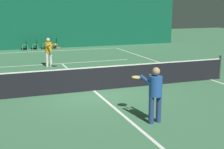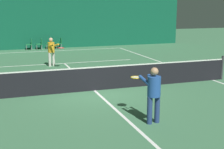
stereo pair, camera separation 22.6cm
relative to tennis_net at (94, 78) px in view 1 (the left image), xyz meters
name	(u,v)px [view 1 (the left image)]	position (x,y,z in m)	size (l,w,h in m)	color
ground_plane	(94,91)	(0.00, 0.00, -0.51)	(60.00, 60.00, 0.00)	#3D704C
backdrop_curtain	(42,19)	(0.00, 13.60, 1.79)	(23.00, 0.12, 4.61)	#0F5138
court_line_baseline_far	(47,51)	(0.00, 11.90, -0.51)	(11.00, 0.10, 0.00)	white
court_line_service_far	(62,63)	(0.00, 6.40, -0.51)	(8.25, 0.10, 0.00)	white
court_line_sideline_right	(211,80)	(5.50, 0.00, -0.51)	(0.10, 23.80, 0.00)	white
court_line_centre	(94,91)	(0.00, 0.00, -0.51)	(0.10, 12.80, 0.00)	white
tennis_net	(94,78)	(0.00, 0.00, 0.00)	(12.00, 0.10, 1.07)	black
player_near	(155,91)	(0.60, -3.86, 0.42)	(0.52, 1.35, 1.59)	navy
player_far	(49,50)	(-0.80, 5.70, 0.41)	(0.84, 1.34, 1.57)	beige
courtside_chair_0	(26,44)	(-1.40, 13.05, -0.03)	(0.44, 0.44, 0.84)	#99999E
courtside_chair_1	(36,43)	(-0.64, 13.05, -0.03)	(0.44, 0.44, 0.84)	#99999E
courtside_chair_2	(46,43)	(0.11, 13.05, -0.03)	(0.44, 0.44, 0.84)	#99999E
courtside_chair_3	(56,43)	(0.87, 13.05, -0.03)	(0.44, 0.44, 0.84)	#99999E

